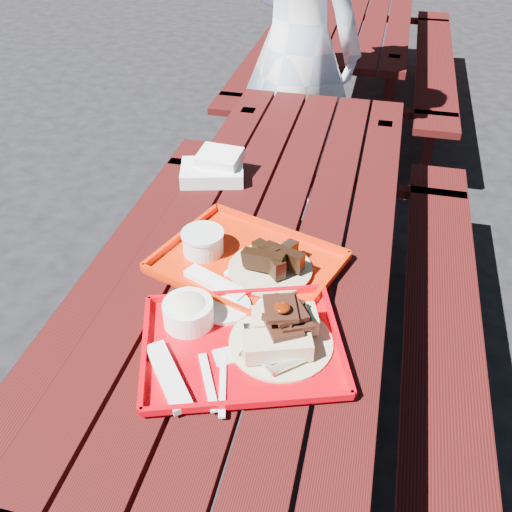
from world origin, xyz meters
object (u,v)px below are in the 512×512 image
near_tray (241,332)px  person (297,47)px  picnic_table_far (353,35)px  far_tray (244,260)px  picnic_table_near (267,292)px

near_tray → person: size_ratio=0.32×
picnic_table_far → far_tray: bearing=-90.9°
picnic_table_far → person: bearing=-96.8°
picnic_table_far → far_tray: 2.93m
picnic_table_near → picnic_table_far: bearing=90.0°
picnic_table_far → near_tray: 3.22m
picnic_table_far → near_tray: (0.02, -3.21, 0.23)m
near_tray → far_tray: 0.30m
picnic_table_near → person: bearing=96.8°
picnic_table_far → person: (-0.17, -1.39, 0.34)m
picnic_table_near → picnic_table_far: (0.00, 2.80, 0.00)m
picnic_table_far → far_tray: far_tray is taller
picnic_table_near → far_tray: 0.25m
picnic_table_near → near_tray: 0.47m
picnic_table_near → person: (-0.17, 1.41, 0.34)m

